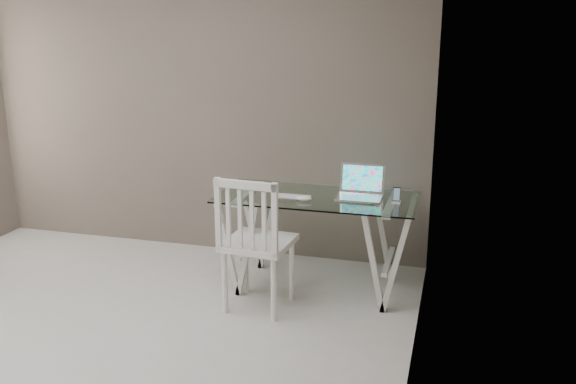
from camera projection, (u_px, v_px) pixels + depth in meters
name	position (u px, v px, depth m)	size (l,w,h in m)	color
room	(22.00, 84.00, 3.39)	(4.50, 4.52, 2.71)	beige
desk	(317.00, 242.00, 4.92)	(1.50, 0.70, 0.75)	silver
chair	(254.00, 238.00, 4.49)	(0.50, 0.50, 1.01)	white
laptop	(360.00, 189.00, 4.80)	(0.33, 0.29, 0.23)	silver
keyboard	(292.00, 197.00, 4.79)	(0.29, 0.12, 0.01)	silver
mouse	(304.00, 198.00, 4.70)	(0.12, 0.07, 0.04)	white
phone_dock	(396.00, 199.00, 4.64)	(0.06, 0.06, 0.12)	white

